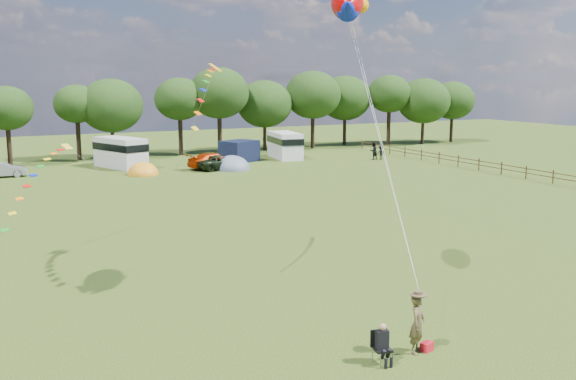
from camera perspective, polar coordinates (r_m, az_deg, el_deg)
name	(u,v)px	position (r m, az deg, el deg)	size (l,w,h in m)	color
ground_plane	(389,336)	(23.50, 8.97, -12.73)	(180.00, 180.00, 0.00)	black
tree_line	(144,102)	(74.81, -12.65, 7.67)	(102.98, 10.98, 10.27)	black
fence	(448,158)	(69.15, 14.08, 2.75)	(0.12, 33.12, 1.20)	#472D19
car_b	(3,170)	(64.24, -24.02, 1.64)	(1.44, 3.87, 1.36)	gray
car_c	(214,161)	(64.84, -6.60, 2.60)	(2.21, 5.26, 1.58)	#992200
car_d	(220,162)	(64.16, -6.09, 2.47)	(2.39, 5.28, 1.44)	black
campervan_c	(120,151)	(67.29, -14.67, 3.33)	(4.67, 6.73, 3.04)	silver
campervan_d	(285,144)	(72.76, -0.27, 4.08)	(3.41, 6.28, 2.92)	silver
tent_orange	(143,174)	(61.97, -12.74, 1.36)	(3.01, 3.29, 2.35)	orange
tent_greyblue	(232,169)	(64.23, -5.01, 1.87)	(3.69, 4.05, 2.75)	slate
awning_navy	(239,151)	(70.20, -4.37, 3.48)	(3.61, 2.94, 2.26)	black
kite_flyer	(417,324)	(22.03, 11.44, -11.59)	(0.73, 0.48, 2.00)	brown
camp_chair	(382,339)	(21.15, 8.32, -12.99)	(0.63, 0.64, 1.34)	#99999E
kite_bag	(427,347)	(22.53, 12.24, -13.45)	(0.42, 0.28, 0.30)	red
fish_kite	(347,2)	(26.43, 5.29, 16.34)	(2.90, 3.89, 2.10)	#C00300
streamer_kite_b	(43,171)	(36.29, -20.98, 1.55)	(4.21, 4.58, 3.76)	yellow
streamer_kite_c	(208,84)	(29.49, -7.15, 9.35)	(3.20, 5.06, 2.83)	yellow
walker_a	(373,151)	(72.17, 7.61, 3.47)	(0.94, 0.58, 1.94)	black
walker_b	(381,153)	(72.27, 8.25, 3.31)	(1.00, 0.46, 1.55)	black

